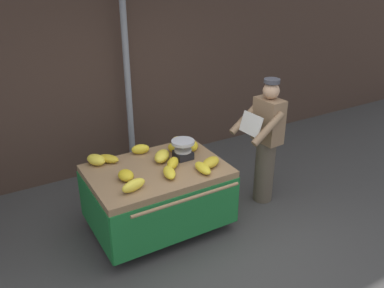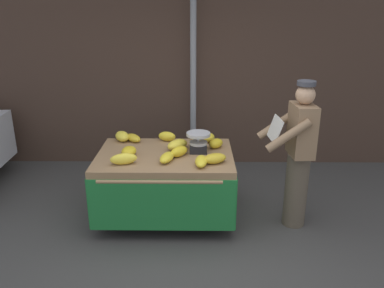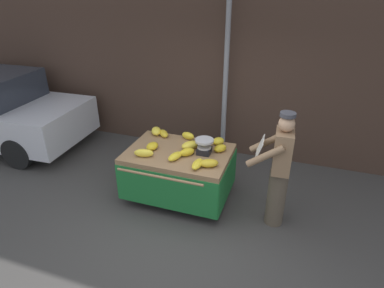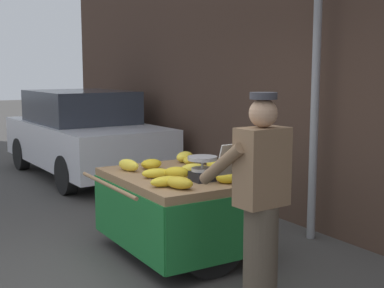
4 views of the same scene
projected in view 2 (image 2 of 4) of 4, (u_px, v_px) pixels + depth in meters
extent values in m
plane|color=#423F3D|center=(194.00, 262.00, 3.98)|extent=(60.00, 60.00, 0.00)
cube|color=#473328|center=(195.00, 24.00, 5.88)|extent=(16.00, 0.24, 4.39)
cylinder|color=gray|center=(193.00, 66.00, 5.75)|extent=(0.09, 0.09, 3.24)
cube|color=#93704C|center=(165.00, 157.00, 4.56)|extent=(1.57, 1.09, 0.08)
cylinder|color=black|center=(107.00, 189.00, 4.71)|extent=(0.05, 0.74, 0.74)
cylinder|color=#B7B7BC|center=(105.00, 189.00, 4.71)|extent=(0.01, 0.13, 0.13)
cylinder|color=black|center=(224.00, 190.00, 4.70)|extent=(0.05, 0.74, 0.74)
cylinder|color=#B7B7BC|center=(227.00, 190.00, 4.70)|extent=(0.01, 0.13, 0.13)
cylinder|color=#4C4742|center=(168.00, 173.00, 5.14)|extent=(0.05, 0.05, 0.75)
cube|color=#1E7233|center=(162.00, 205.00, 4.16)|extent=(1.57, 0.02, 0.60)
cube|color=#1E7233|center=(169.00, 166.00, 5.19)|extent=(1.57, 0.02, 0.60)
cube|color=#1E7233|center=(100.00, 183.00, 4.68)|extent=(0.02, 1.09, 0.60)
cube|color=#1E7233|center=(231.00, 184.00, 4.67)|extent=(0.02, 1.09, 0.60)
cylinder|color=#93704C|center=(159.00, 182.00, 3.87)|extent=(1.26, 0.04, 0.04)
cube|color=black|center=(198.00, 148.00, 4.60)|extent=(0.20, 0.20, 0.09)
cylinder|color=#B7B7BC|center=(198.00, 140.00, 4.56)|extent=(0.02, 0.02, 0.11)
cylinder|color=#B7B7BC|center=(198.00, 134.00, 4.54)|extent=(0.28, 0.28, 0.04)
cylinder|color=#B7B7BC|center=(198.00, 143.00, 4.57)|extent=(0.21, 0.21, 0.03)
ellipsoid|color=gold|center=(179.00, 152.00, 4.45)|extent=(0.25, 0.26, 0.12)
ellipsoid|color=gold|center=(216.00, 143.00, 4.72)|extent=(0.23, 0.25, 0.11)
ellipsoid|color=yellow|center=(124.00, 159.00, 4.23)|extent=(0.31, 0.18, 0.12)
ellipsoid|color=gold|center=(197.00, 142.00, 4.76)|extent=(0.19, 0.25, 0.12)
ellipsoid|color=yellow|center=(167.00, 136.00, 4.95)|extent=(0.25, 0.17, 0.12)
ellipsoid|color=yellow|center=(167.00, 158.00, 4.31)|extent=(0.20, 0.30, 0.10)
ellipsoid|color=gold|center=(133.00, 138.00, 4.94)|extent=(0.27, 0.29, 0.09)
ellipsoid|color=gold|center=(215.00, 158.00, 4.26)|extent=(0.31, 0.25, 0.11)
ellipsoid|color=yellow|center=(177.00, 145.00, 4.66)|extent=(0.32, 0.33, 0.12)
ellipsoid|color=gold|center=(129.00, 151.00, 4.47)|extent=(0.18, 0.24, 0.11)
ellipsoid|color=yellow|center=(122.00, 136.00, 4.95)|extent=(0.26, 0.30, 0.12)
ellipsoid|color=yellow|center=(208.00, 137.00, 4.93)|extent=(0.24, 0.26, 0.11)
ellipsoid|color=yellow|center=(201.00, 161.00, 4.21)|extent=(0.14, 0.30, 0.09)
cylinder|color=brown|center=(296.00, 190.00, 4.54)|extent=(0.26, 0.26, 0.88)
cube|color=#8C6B4C|center=(302.00, 130.00, 4.29)|extent=(0.26, 0.39, 0.58)
sphere|color=tan|center=(305.00, 95.00, 4.16)|extent=(0.21, 0.21, 0.21)
cylinder|color=#3F3F47|center=(307.00, 83.00, 4.12)|extent=(0.20, 0.20, 0.05)
cylinder|color=#8C6B4C|center=(288.00, 136.00, 4.08)|extent=(0.48, 0.12, 0.37)
cylinder|color=#8C6B4C|center=(278.00, 124.00, 4.48)|extent=(0.48, 0.12, 0.37)
cube|color=silver|center=(275.00, 129.00, 4.27)|extent=(0.11, 0.35, 0.25)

